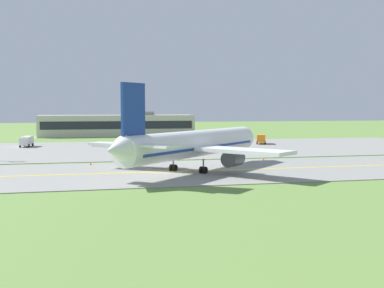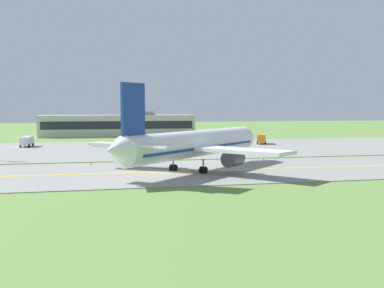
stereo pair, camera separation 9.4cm
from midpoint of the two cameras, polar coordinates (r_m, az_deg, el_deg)
name	(u,v)px [view 2 (the right image)]	position (r m, az deg, el deg)	size (l,w,h in m)	color
ground_plane	(162,172)	(73.91, -3.38, -3.28)	(500.00, 500.00, 0.00)	olive
taxiway_strip	(162,172)	(73.90, -3.38, -3.24)	(240.00, 28.00, 0.10)	gray
apron_pad	(175,148)	(116.78, -1.97, -0.48)	(140.00, 52.00, 0.10)	gray
taxiway_centreline	(162,172)	(73.90, -3.38, -3.20)	(220.00, 0.60, 0.01)	yellow
airplane_lead	(193,144)	(74.27, 0.19, -0.03)	(30.91, 31.54, 12.70)	white
service_truck_baggage	(261,138)	(130.97, 8.00, 0.64)	(4.07, 6.34, 2.60)	orange
service_truck_fuel	(27,141)	(126.81, -18.42, 0.35)	(3.01, 6.23, 2.60)	silver
terminal_building	(118,126)	(167.80, -8.52, 2.11)	(51.03, 10.25, 8.26)	beige
traffic_cone_near_edge	(91,164)	(84.31, -11.53, -2.22)	(0.44, 0.44, 0.60)	orange
traffic_cone_mid_edge	(263,159)	(90.83, 8.24, -1.72)	(0.44, 0.44, 0.60)	orange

